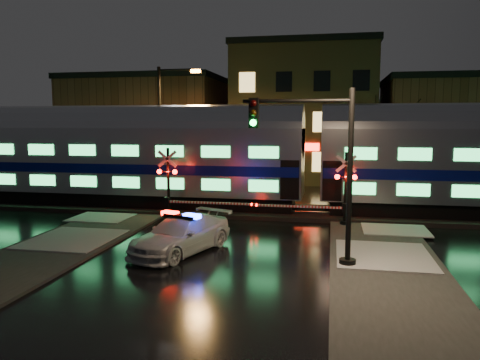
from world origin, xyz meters
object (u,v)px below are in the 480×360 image
object	(u,v)px
traffic_light	(321,174)
police_car	(181,234)
crossing_signal_left	(174,191)
streetlight	(164,123)
crossing_signal_right	(338,196)

from	to	relation	value
traffic_light	police_car	bearing A→B (deg)	168.68
police_car	crossing_signal_left	size ratio (longest dim) A/B	1.00
police_car	streetlight	xyz separation A→B (m)	(-5.29, 12.65, 4.36)
police_car	streetlight	distance (m)	14.39
crossing_signal_left	traffic_light	size ratio (longest dim) A/B	0.85
streetlight	crossing_signal_right	bearing A→B (deg)	-30.35
police_car	streetlight	size ratio (longest dim) A/B	0.61
police_car	crossing_signal_left	xyz separation A→B (m)	(-2.32, 5.95, 0.84)
traffic_light	crossing_signal_right	bearing A→B (deg)	81.25
police_car	streetlight	world-z (taller)	streetlight
police_car	crossing_signal_right	bearing A→B (deg)	63.97
crossing_signal_right	police_car	bearing A→B (deg)	-136.01
crossing_signal_left	streetlight	world-z (taller)	streetlight
police_car	streetlight	bearing A→B (deg)	132.65
crossing_signal_right	streetlight	world-z (taller)	streetlight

